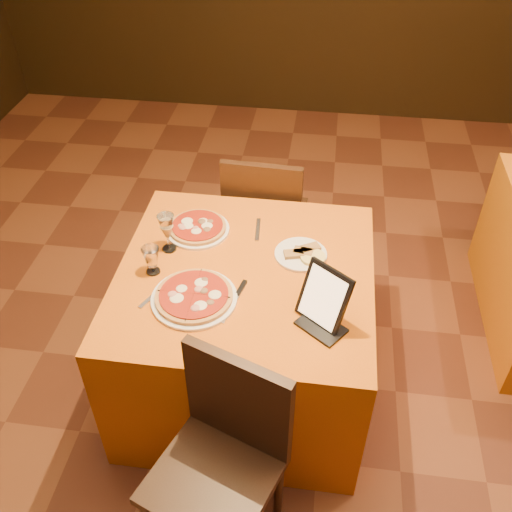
# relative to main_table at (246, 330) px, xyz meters

# --- Properties ---
(floor) EXTENTS (6.00, 7.00, 0.01)m
(floor) POSITION_rel_main_table_xyz_m (0.38, -0.41, -0.38)
(floor) COLOR #5E2D19
(floor) RESTS_ON ground
(main_table) EXTENTS (1.10, 1.10, 0.75)m
(main_table) POSITION_rel_main_table_xyz_m (0.00, 0.00, 0.00)
(main_table) COLOR #D3630D
(main_table) RESTS_ON floor
(chair_main_near) EXTENTS (0.50, 0.50, 0.91)m
(chair_main_near) POSITION_rel_main_table_xyz_m (-0.00, -0.79, 0.08)
(chair_main_near) COLOR black
(chair_main_near) RESTS_ON floor
(chair_main_far) EXTENTS (0.42, 0.42, 0.91)m
(chair_main_far) POSITION_rel_main_table_xyz_m (-0.00, 0.80, 0.08)
(chair_main_far) COLOR black
(chair_main_far) RESTS_ON floor
(pizza_near) EXTENTS (0.35, 0.35, 0.03)m
(pizza_near) POSITION_rel_main_table_xyz_m (-0.18, -0.20, 0.39)
(pizza_near) COLOR white
(pizza_near) RESTS_ON main_table
(pizza_far) EXTENTS (0.30, 0.30, 0.03)m
(pizza_far) POSITION_rel_main_table_xyz_m (-0.26, 0.25, 0.39)
(pizza_far) COLOR white
(pizza_far) RESTS_ON main_table
(cutlet_dish) EXTENTS (0.23, 0.23, 0.03)m
(cutlet_dish) POSITION_rel_main_table_xyz_m (0.23, 0.14, 0.39)
(cutlet_dish) COLOR white
(cutlet_dish) RESTS_ON main_table
(wine_glass) EXTENTS (0.08, 0.08, 0.19)m
(wine_glass) POSITION_rel_main_table_xyz_m (-0.36, 0.10, 0.47)
(wine_glass) COLOR tan
(wine_glass) RESTS_ON main_table
(water_glass) EXTENTS (0.08, 0.08, 0.13)m
(water_glass) POSITION_rel_main_table_xyz_m (-0.39, -0.06, 0.44)
(water_glass) COLOR white
(water_glass) RESTS_ON main_table
(tablet) EXTENTS (0.22, 0.20, 0.24)m
(tablet) POSITION_rel_main_table_xyz_m (0.34, -0.23, 0.49)
(tablet) COLOR black
(tablet) RESTS_ON main_table
(knife) EXTENTS (0.08, 0.25, 0.01)m
(knife) POSITION_rel_main_table_xyz_m (-0.02, -0.19, 0.38)
(knife) COLOR silver
(knife) RESTS_ON main_table
(fork_near) EXTENTS (0.08, 0.15, 0.01)m
(fork_near) POSITION_rel_main_table_xyz_m (-0.35, -0.21, 0.38)
(fork_near) COLOR #ACABB2
(fork_near) RESTS_ON main_table
(fork_far) EXTENTS (0.03, 0.17, 0.01)m
(fork_far) POSITION_rel_main_table_xyz_m (0.02, 0.29, 0.38)
(fork_far) COLOR silver
(fork_far) RESTS_ON main_table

